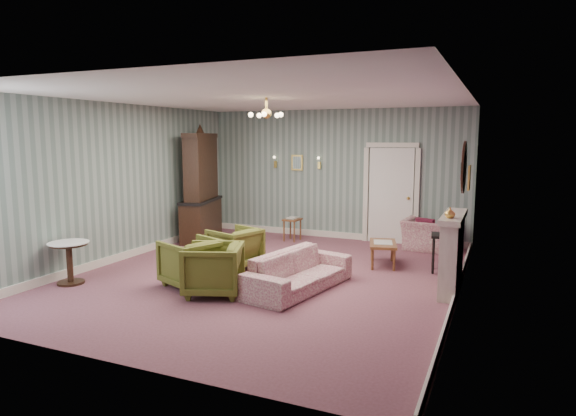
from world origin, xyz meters
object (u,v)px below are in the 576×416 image
at_px(olive_chair_a, 213,267).
at_px(pedestal_table, 70,263).
at_px(sofa_chintz, 299,265).
at_px(dresser, 201,184).
at_px(wingback_chair, 429,230).
at_px(olive_chair_b, 192,260).
at_px(olive_chair_c, 235,246).
at_px(fireplace, 452,253).
at_px(side_table_black, 444,253).
at_px(coffee_table, 383,254).

relative_size(olive_chair_a, pedestal_table, 1.23).
height_order(sofa_chintz, dresser, dresser).
relative_size(wingback_chair, dresser, 0.39).
relative_size(olive_chair_b, olive_chair_c, 1.04).
bearing_deg(dresser, fireplace, -30.55).
relative_size(fireplace, side_table_black, 2.13).
bearing_deg(olive_chair_c, olive_chair_a, 36.46).
bearing_deg(dresser, olive_chair_c, -57.28).
xyz_separation_m(dresser, side_table_black, (5.30, -0.69, -0.93)).
bearing_deg(wingback_chair, coffee_table, 76.93).
distance_m(olive_chair_a, pedestal_table, 2.39).
bearing_deg(side_table_black, olive_chair_a, -138.81).
xyz_separation_m(olive_chair_c, fireplace, (3.63, 0.11, 0.19)).
bearing_deg(olive_chair_a, coffee_table, 123.65).
bearing_deg(olive_chair_c, side_table_black, 126.84).
xyz_separation_m(dresser, fireplace, (5.51, -1.70, -0.68)).
relative_size(sofa_chintz, coffee_table, 2.38).
bearing_deg(pedestal_table, side_table_black, 29.68).
relative_size(olive_chair_a, olive_chair_b, 1.02).
height_order(dresser, pedestal_table, dresser).
bearing_deg(coffee_table, dresser, 171.35).
xyz_separation_m(wingback_chair, coffee_table, (-0.58, -1.59, -0.21)).
xyz_separation_m(olive_chair_c, sofa_chintz, (1.53, -0.76, -0.01)).
height_order(wingback_chair, dresser, dresser).
distance_m(olive_chair_b, pedestal_table, 1.94).
bearing_deg(pedestal_table, olive_chair_b, 19.98).
xyz_separation_m(olive_chair_a, sofa_chintz, (1.06, 0.71, -0.03)).
bearing_deg(pedestal_table, wingback_chair, 43.97).
bearing_deg(wingback_chair, sofa_chintz, 75.02).
relative_size(dresser, coffee_table, 3.04).
distance_m(olive_chair_a, side_table_black, 3.93).
height_order(olive_chair_a, fireplace, fireplace).
distance_m(side_table_black, pedestal_table, 6.10).
distance_m(olive_chair_c, side_table_black, 3.60).
distance_m(coffee_table, side_table_black, 1.06).
bearing_deg(pedestal_table, olive_chair_a, 10.49).
height_order(wingback_chair, side_table_black, wingback_chair).
bearing_deg(pedestal_table, olive_chair_c, 45.46).
bearing_deg(pedestal_table, sofa_chintz, 18.54).
distance_m(olive_chair_c, wingback_chair, 4.03).
bearing_deg(sofa_chintz, wingback_chair, -10.44).
distance_m(sofa_chintz, dresser, 4.35).
bearing_deg(pedestal_table, fireplace, 20.05).
distance_m(olive_chair_b, wingback_chair, 5.00).
relative_size(olive_chair_b, sofa_chintz, 0.42).
relative_size(olive_chair_a, coffee_table, 1.00).
xyz_separation_m(olive_chair_c, wingback_chair, (2.95, 2.75, 0.03)).
height_order(olive_chair_b, side_table_black, olive_chair_b).
bearing_deg(wingback_chair, pedestal_table, 51.01).
bearing_deg(olive_chair_a, wingback_chair, 129.04).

